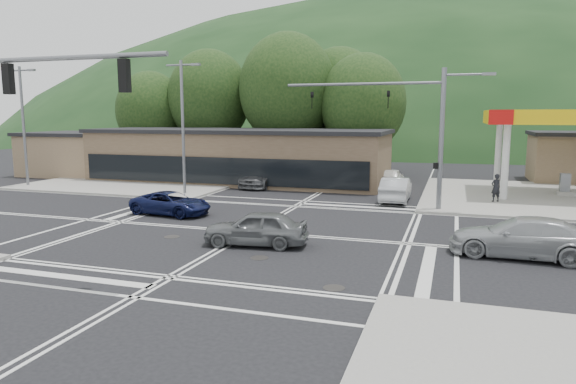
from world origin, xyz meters
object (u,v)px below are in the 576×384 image
(car_queue_a, at_px, (396,189))
(car_queue_b, at_px, (392,177))
(car_blue_west, at_px, (171,203))
(car_grey_center, at_px, (256,228))
(pedestrian, at_px, (496,188))
(car_northbound, at_px, (264,176))
(car_silver_east, at_px, (523,237))

(car_queue_a, height_order, car_queue_b, car_queue_a)
(car_queue_a, distance_m, car_queue_b, 6.97)
(car_blue_west, xyz_separation_m, car_queue_b, (10.20, 15.13, 0.07))
(car_grey_center, distance_m, pedestrian, 17.37)
(car_blue_west, bearing_deg, car_northbound, 2.02)
(car_northbound, bearing_deg, car_queue_a, -15.11)
(car_silver_east, bearing_deg, car_queue_b, -155.27)
(car_queue_a, relative_size, car_northbound, 0.86)
(car_grey_center, distance_m, car_queue_b, 20.23)
(car_grey_center, bearing_deg, car_northbound, -168.35)
(car_queue_a, xyz_separation_m, car_northbound, (-10.35, 3.83, 0.02))
(car_queue_a, bearing_deg, car_silver_east, 117.02)
(car_blue_west, bearing_deg, car_grey_center, -118.46)
(car_blue_west, distance_m, car_northbound, 12.11)
(car_queue_a, distance_m, car_northbound, 11.03)
(car_queue_a, distance_m, pedestrian, 6.02)
(car_blue_west, xyz_separation_m, car_queue_a, (11.27, 8.25, 0.15))
(car_queue_a, height_order, pedestrian, pedestrian)
(car_queue_b, xyz_separation_m, car_northbound, (-9.27, -3.05, 0.09))
(car_queue_a, relative_size, car_queue_b, 1.14)
(car_queue_b, bearing_deg, car_queue_a, 98.91)
(pedestrian, bearing_deg, car_blue_west, -2.34)
(car_queue_a, xyz_separation_m, pedestrian, (5.95, 0.92, 0.23))
(car_silver_east, bearing_deg, car_blue_west, -97.34)
(car_silver_east, bearing_deg, pedestrian, -175.83)
(car_silver_east, xyz_separation_m, pedestrian, (-0.12, 12.52, 0.23))
(car_blue_west, bearing_deg, car_queue_b, -27.58)
(car_blue_west, height_order, car_silver_east, car_silver_east)
(car_blue_west, xyz_separation_m, pedestrian, (17.22, 9.16, 0.38))
(car_grey_center, relative_size, car_queue_b, 1.05)
(car_silver_east, height_order, car_queue_a, car_silver_east)
(car_grey_center, height_order, pedestrian, pedestrian)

